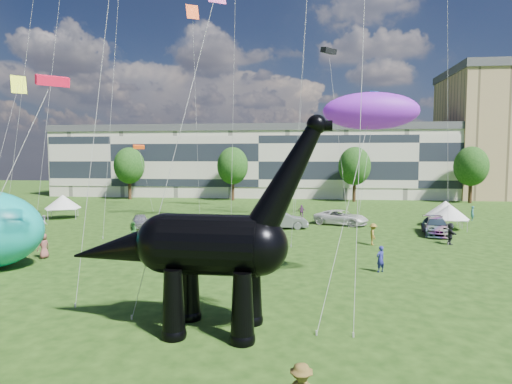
# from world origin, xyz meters

# --- Properties ---
(ground) EXTENTS (220.00, 220.00, 0.00)m
(ground) POSITION_xyz_m (0.00, 0.00, 0.00)
(ground) COLOR #16330C
(ground) RESTS_ON ground
(terrace_row) EXTENTS (78.00, 11.00, 12.00)m
(terrace_row) POSITION_xyz_m (-8.00, 62.00, 6.00)
(terrace_row) COLOR beige
(terrace_row) RESTS_ON ground
(tree_far_left) EXTENTS (5.20, 5.20, 9.44)m
(tree_far_left) POSITION_xyz_m (-30.00, 53.00, 6.29)
(tree_far_left) COLOR #382314
(tree_far_left) RESTS_ON ground
(tree_mid_left) EXTENTS (5.20, 5.20, 9.44)m
(tree_mid_left) POSITION_xyz_m (-12.00, 53.00, 6.29)
(tree_mid_left) COLOR #382314
(tree_mid_left) RESTS_ON ground
(tree_mid_right) EXTENTS (5.20, 5.20, 9.44)m
(tree_mid_right) POSITION_xyz_m (8.00, 53.00, 6.29)
(tree_mid_right) COLOR #382314
(tree_mid_right) RESTS_ON ground
(tree_far_right) EXTENTS (5.20, 5.20, 9.44)m
(tree_far_right) POSITION_xyz_m (26.00, 53.00, 6.29)
(tree_far_right) COLOR #382314
(tree_far_right) RESTS_ON ground
(dinosaur_sculpture) EXTENTS (11.04, 3.15, 9.03)m
(dinosaur_sculpture) POSITION_xyz_m (-4.19, -0.86, 3.41)
(dinosaur_sculpture) COLOR black
(dinosaur_sculpture) RESTS_ON ground
(car_silver) EXTENTS (2.92, 4.19, 1.32)m
(car_silver) POSITION_xyz_m (-16.78, 24.22, 0.66)
(car_silver) COLOR #BCBCC1
(car_silver) RESTS_ON ground
(car_grey) EXTENTS (5.30, 2.51, 1.68)m
(car_grey) POSITION_xyz_m (-2.28, 24.91, 0.84)
(car_grey) COLOR gray
(car_grey) RESTS_ON ground
(car_white) EXTENTS (6.19, 4.56, 1.56)m
(car_white) POSITION_xyz_m (3.84, 28.07, 0.78)
(car_white) COLOR silver
(car_white) RESTS_ON ground
(car_dark) EXTENTS (3.02, 5.64, 1.56)m
(car_dark) POSITION_xyz_m (12.00, 23.02, 0.78)
(car_dark) COLOR #595960
(car_dark) RESTS_ON ground
(gazebo_near) EXTENTS (4.41, 4.41, 2.65)m
(gazebo_near) POSITION_xyz_m (14.50, 28.35, 1.86)
(gazebo_near) COLOR silver
(gazebo_near) RESTS_ON ground
(gazebo_far) EXTENTS (3.92, 3.92, 2.51)m
(gazebo_far) POSITION_xyz_m (14.25, 26.27, 1.76)
(gazebo_far) COLOR silver
(gazebo_far) RESTS_ON ground
(gazebo_left) EXTENTS (5.27, 5.27, 2.77)m
(gazebo_left) POSITION_xyz_m (-28.26, 29.45, 1.95)
(gazebo_left) COLOR silver
(gazebo_left) RESTS_ON ground
(visitors) EXTENTS (44.40, 40.68, 1.77)m
(visitors) POSITION_xyz_m (-1.79, 14.80, 0.85)
(visitors) COLOR #2C6E2D
(visitors) RESTS_ON ground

